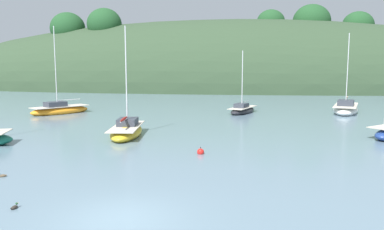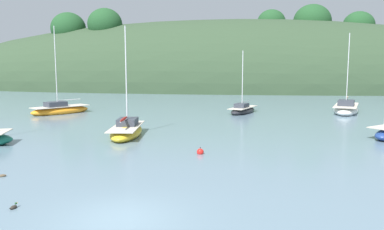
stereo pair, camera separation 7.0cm
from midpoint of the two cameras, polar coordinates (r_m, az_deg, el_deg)
ground_plane at (r=14.77m, az=-10.54°, el=-14.66°), size 400.00×400.00×0.00m
far_shoreline_hill at (r=89.87m, az=4.79°, el=3.94°), size 150.00×36.00×34.51m
sailboat_white_near at (r=30.71m, az=-9.52°, el=-2.30°), size 2.93×6.67×8.71m
sailboat_orange_cutter at (r=46.69m, az=-18.78°, el=0.72°), size 5.99×6.91×10.04m
sailboat_navy_dinghy at (r=45.00m, az=7.51°, el=0.73°), size 3.73×5.86×7.31m
sailboat_cream_ketch at (r=48.16m, az=21.74°, el=0.83°), size 4.77×8.13×9.33m
mooring_buoy_channel at (r=24.26m, az=1.30°, el=-5.46°), size 0.44×0.44×0.54m
duck_straggler at (r=21.61m, az=-26.05°, el=-8.02°), size 0.40×0.34×0.24m
duck_lone_right at (r=16.85m, az=-24.64°, el=-12.22°), size 0.21×0.43×0.24m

